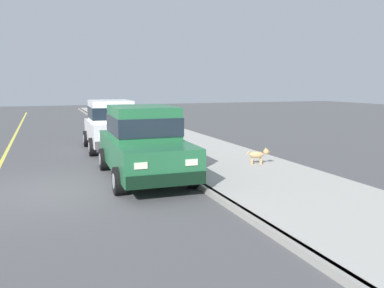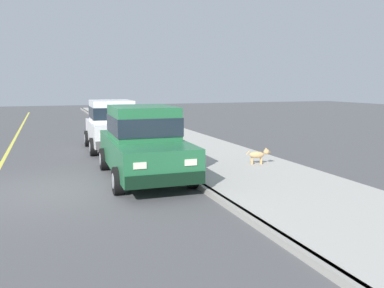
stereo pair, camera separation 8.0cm
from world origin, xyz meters
The scene contains 7 objects.
ground_plane centered at (0.00, 0.00, 0.00)m, with size 80.00×80.00×0.00m, color #4C4C4F.
curb centered at (3.20, 0.00, 0.07)m, with size 0.16×64.00×0.14m, color gray.
sidewalk centered at (5.00, 0.00, 0.07)m, with size 3.60×64.00×0.14m, color #A8A59E.
car_green_sedan centered at (2.20, 0.59, 0.98)m, with size 2.12×4.64×1.92m.
car_white_hatchback centered at (2.18, 5.68, 0.98)m, with size 2.00×3.83×1.88m.
dog_tan centered at (5.68, 0.55, 0.43)m, with size 0.73×0.33×0.49m.
fire_hydrant centered at (3.65, 2.70, 0.48)m, with size 0.34×0.24×0.72m.
Camera 2 is at (-0.19, -9.66, 2.49)m, focal length 37.22 mm.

